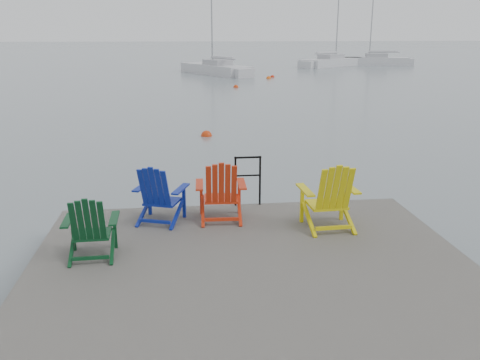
{
  "coord_description": "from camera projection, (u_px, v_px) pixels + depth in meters",
  "views": [
    {
      "loc": [
        -0.88,
        -6.14,
        3.5
      ],
      "look_at": [
        0.16,
        2.86,
        0.85
      ],
      "focal_mm": 38.0,
      "sensor_mm": 36.0,
      "label": 1
    }
  ],
  "objects": [
    {
      "name": "buoy_a",
      "position": [
        206.0,
        136.0,
        17.75
      ],
      "size": [
        0.39,
        0.39,
        0.39
      ],
      "primitive_type": "sphere",
      "color": "#B92F0A",
      "rests_on": "ground"
    },
    {
      "name": "chair_green",
      "position": [
        90.0,
        226.0,
        6.88
      ],
      "size": [
        0.75,
        0.7,
        0.92
      ],
      "rotation": [
        0.0,
        0.0,
        0.04
      ],
      "color": "#0A3719",
      "rests_on": "dock"
    },
    {
      "name": "sailboat_mid",
      "position": [
        333.0,
        63.0,
        54.32
      ],
      "size": [
        8.53,
        7.7,
        12.53
      ],
      "rotation": [
        0.0,
        0.0,
        -0.87
      ],
      "color": "silver",
      "rests_on": "ground"
    },
    {
      "name": "sailboat_far",
      "position": [
        373.0,
        61.0,
        56.47
      ],
      "size": [
        7.92,
        3.68,
        10.68
      ],
      "rotation": [
        0.0,
        0.0,
        1.34
      ],
      "color": "silver",
      "rests_on": "ground"
    },
    {
      "name": "ground",
      "position": [
        252.0,
        298.0,
        6.93
      ],
      "size": [
        400.0,
        400.0,
        0.0
      ],
      "primitive_type": "plane",
      "color": "slate",
      "rests_on": "ground"
    },
    {
      "name": "sailboat_near",
      "position": [
        215.0,
        70.0,
        43.92
      ],
      "size": [
        5.86,
        8.6,
        11.75
      ],
      "rotation": [
        0.0,
        0.0,
        0.47
      ],
      "color": "#BCBCC0",
      "rests_on": "ground"
    },
    {
      "name": "buoy_c",
      "position": [
        269.0,
        79.0,
        39.65
      ],
      "size": [
        0.4,
        0.4,
        0.4
      ],
      "primitive_type": "sphere",
      "color": "#E6560D",
      "rests_on": "ground"
    },
    {
      "name": "dock",
      "position": [
        253.0,
        275.0,
        6.84
      ],
      "size": [
        6.0,
        5.0,
        1.4
      ],
      "color": "#2B2926",
      "rests_on": "ground"
    },
    {
      "name": "buoy_b",
      "position": [
        236.0,
        87.0,
        33.32
      ],
      "size": [
        0.35,
        0.35,
        0.35
      ],
      "primitive_type": "sphere",
      "color": "#BF320B",
      "rests_on": "ground"
    },
    {
      "name": "buoy_d",
      "position": [
        272.0,
        77.0,
        40.93
      ],
      "size": [
        0.34,
        0.34,
        0.34
      ],
      "primitive_type": "sphere",
      "color": "red",
      "rests_on": "ground"
    },
    {
      "name": "chair_blue",
      "position": [
        159.0,
        194.0,
        8.18
      ],
      "size": [
        0.93,
        0.89,
        0.98
      ],
      "rotation": [
        0.0,
        0.0,
        -0.34
      ],
      "color": "navy",
      "rests_on": "dock"
    },
    {
      "name": "handrail",
      "position": [
        248.0,
        176.0,
        9.01
      ],
      "size": [
        0.48,
        0.04,
        0.9
      ],
      "color": "black",
      "rests_on": "dock"
    },
    {
      "name": "chair_yellow",
      "position": [
        330.0,
        196.0,
        7.9
      ],
      "size": [
        0.9,
        0.83,
        1.09
      ],
      "rotation": [
        0.0,
        0.0,
        0.05
      ],
      "color": "#CFBF0B",
      "rests_on": "dock"
    },
    {
      "name": "chair_red",
      "position": [
        221.0,
        190.0,
        8.26
      ],
      "size": [
        0.84,
        0.78,
        1.03
      ],
      "rotation": [
        0.0,
        0.0,
        -0.04
      ],
      "color": "red",
      "rests_on": "dock"
    }
  ]
}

